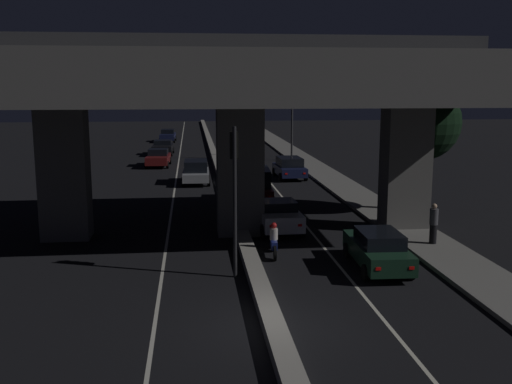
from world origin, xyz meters
TOP-DOWN VIEW (x-y plane):
  - ground_plane at (0.00, 0.00)m, footprint 200.00×200.00m
  - lane_line_left_inner at (-3.36, 35.00)m, footprint 0.12×126.00m
  - lane_line_right_inner at (3.36, 35.00)m, footprint 0.12×126.00m
  - median_divider at (0.00, 35.00)m, footprint 0.62×126.00m
  - sidewalk_right at (7.95, 28.00)m, footprint 2.49×126.00m
  - elevated_overpass at (0.00, 11.03)m, footprint 22.93×11.39m
  - traffic_light_left_of_median at (-0.71, 4.72)m, footprint 0.30×0.49m
  - street_lamp at (6.54, 37.83)m, footprint 2.69×0.32m
  - car_dark_green_lead at (4.71, 5.06)m, footprint 1.94×4.48m
  - car_white_second at (1.81, 11.27)m, footprint 2.08×4.08m
  - car_dark_red_third at (1.59, 18.79)m, footprint 2.08×4.49m
  - car_dark_blue_fourth at (5.02, 27.34)m, footprint 2.17×4.20m
  - car_silver_lead_oncoming at (-1.91, 25.84)m, footprint 2.02×4.26m
  - car_dark_red_second_oncoming at (-5.01, 35.16)m, footprint 2.12×4.30m
  - car_black_third_oncoming at (-5.00, 43.80)m, footprint 2.15×4.32m
  - car_dark_blue_fourth_oncoming at (-5.01, 57.75)m, footprint 2.00×4.45m
  - motorcycle_blue_filtering_near at (1.04, 7.12)m, footprint 0.34×1.94m
  - pedestrian_on_sidewalk at (7.99, 7.74)m, footprint 0.36×0.36m
  - roadside_tree_kerbside_near at (10.03, 14.69)m, footprint 4.08×4.08m

SIDE VIEW (x-z plane):
  - ground_plane at x=0.00m, z-range 0.00..0.00m
  - lane_line_left_inner at x=-3.36m, z-range 0.00..0.00m
  - lane_line_right_inner at x=3.36m, z-range 0.00..0.00m
  - sidewalk_right at x=7.95m, z-range 0.00..0.17m
  - median_divider at x=0.00m, z-range 0.00..0.35m
  - motorcycle_blue_filtering_near at x=1.04m, z-range -0.10..1.29m
  - car_black_third_oncoming at x=-5.00m, z-range 0.01..1.47m
  - car_dark_red_second_oncoming at x=-5.01m, z-range 0.00..1.49m
  - car_dark_green_lead at x=4.71m, z-range 0.02..1.50m
  - car_white_second at x=1.81m, z-range 0.02..1.53m
  - car_dark_blue_fourth_oncoming at x=-5.01m, z-range 0.03..1.54m
  - car_dark_blue_fourth at x=5.02m, z-range 0.04..1.61m
  - car_silver_lead_oncoming at x=-1.91m, z-range 0.03..1.66m
  - car_dark_red_third at x=1.59m, z-range 0.03..2.00m
  - pedestrian_on_sidewalk at x=7.99m, z-range 0.17..1.90m
  - traffic_light_left_of_median at x=-0.71m, z-range 0.97..6.41m
  - street_lamp at x=6.54m, z-range 0.75..8.11m
  - roadside_tree_kerbside_near at x=10.03m, z-range 1.40..8.33m
  - elevated_overpass at x=0.00m, z-range 2.20..11.26m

